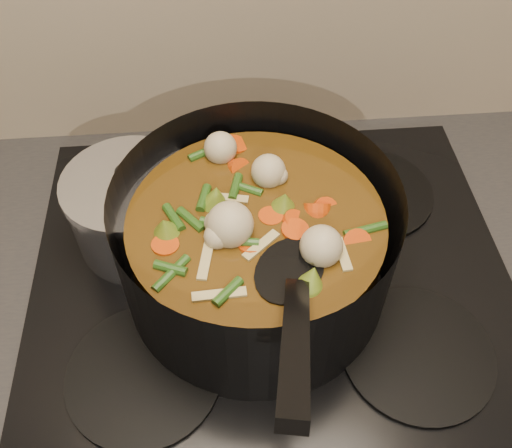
{
  "coord_description": "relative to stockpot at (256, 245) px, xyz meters",
  "views": [
    {
      "loc": [
        -0.06,
        1.5,
        1.54
      ],
      "look_at": [
        -0.02,
        1.92,
        1.04
      ],
      "focal_mm": 40.0,
      "sensor_mm": 36.0,
      "label": 1
    }
  ],
  "objects": [
    {
      "name": "stockpot",
      "position": [
        0.0,
        0.0,
        0.0
      ],
      "size": [
        0.42,
        0.49,
        0.24
      ],
      "rotation": [
        0.0,
        0.0,
        -0.37
      ],
      "color": "black",
      "rests_on": "stovetop"
    },
    {
      "name": "saucepan",
      "position": [
        -0.15,
        0.09,
        -0.02
      ],
      "size": [
        0.17,
        0.17,
        0.14
      ],
      "rotation": [
        0.0,
        0.0,
        -0.26
      ],
      "color": "silver",
      "rests_on": "stovetop"
    },
    {
      "name": "stovetop",
      "position": [
        0.02,
        0.01,
        -0.08
      ],
      "size": [
        0.62,
        0.54,
        0.03
      ],
      "color": "black",
      "rests_on": "counter"
    },
    {
      "name": "counter",
      "position": [
        0.02,
        0.01,
        -0.55
      ],
      "size": [
        2.64,
        0.64,
        0.91
      ],
      "color": "brown",
      "rests_on": "ground"
    }
  ]
}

